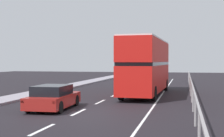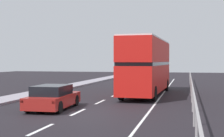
{
  "view_description": "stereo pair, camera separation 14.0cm",
  "coord_description": "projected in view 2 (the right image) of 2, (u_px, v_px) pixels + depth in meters",
  "views": [
    {
      "loc": [
        5.33,
        -15.7,
        2.62
      ],
      "look_at": [
        0.75,
        4.28,
        2.15
      ],
      "focal_mm": 51.58,
      "sensor_mm": 36.0,
      "label": 1
    },
    {
      "loc": [
        5.47,
        -15.66,
        2.62
      ],
      "look_at": [
        0.75,
        4.28,
        2.15
      ],
      "focal_mm": 51.58,
      "sensor_mm": 36.0,
      "label": 2
    }
  ],
  "objects": [
    {
      "name": "double_decker_bus_red",
      "position": [
        147.0,
        65.0,
        24.89
      ],
      "size": [
        2.83,
        10.88,
        4.3
      ],
      "rotation": [
        0.0,
        0.0,
        -0.04
      ],
      "color": "red",
      "rests_on": "ground"
    },
    {
      "name": "bridge_side_railing",
      "position": [
        191.0,
        83.0,
        23.97
      ],
      "size": [
        0.1,
        42.0,
        1.24
      ],
      "color": "gray",
      "rests_on": "ground"
    },
    {
      "name": "lane_paint_markings",
      "position": [
        142.0,
        95.0,
        24.61
      ],
      "size": [
        3.67,
        46.0,
        0.01
      ],
      "color": "silver",
      "rests_on": "ground"
    },
    {
      "name": "ground_plane",
      "position": [
        79.0,
        113.0,
        16.56
      ],
      "size": [
        76.0,
        120.0,
        0.1
      ],
      "primitive_type": "cube",
      "color": "black"
    },
    {
      "name": "hatchback_car_near",
      "position": [
        53.0,
        98.0,
        17.49
      ],
      "size": [
        2.01,
        4.23,
        1.32
      ],
      "rotation": [
        0.0,
        0.0,
        0.04
      ],
      "color": "maroon",
      "rests_on": "ground"
    }
  ]
}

